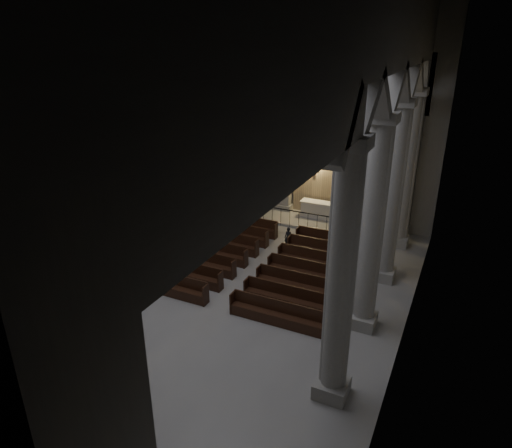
# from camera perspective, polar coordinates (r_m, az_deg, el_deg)

# --- Properties ---
(room) EXTENTS (24.00, 24.10, 12.00)m
(room) POSITION_cam_1_polar(r_m,az_deg,el_deg) (15.91, -5.82, 12.86)
(room) COLOR #9E9B95
(room) RESTS_ON ground
(sanctuary_wall) EXTENTS (14.00, 0.77, 12.00)m
(sanctuary_wall) POSITION_cam_1_polar(r_m,az_deg,el_deg) (26.49, 7.58, 14.45)
(sanctuary_wall) COLOR #A2A097
(sanctuary_wall) RESTS_ON ground
(right_arcade) EXTENTS (1.00, 24.00, 12.00)m
(right_arcade) POSITION_cam_1_polar(r_m,az_deg,el_deg) (15.17, 15.53, 12.57)
(right_arcade) COLOR #A2A097
(right_arcade) RESTS_ON ground
(left_pilasters) EXTENTS (0.60, 13.00, 8.03)m
(left_pilasters) POSITION_cam_1_polar(r_m,az_deg,el_deg) (23.40, -15.36, 6.00)
(left_pilasters) COLOR #A2A097
(left_pilasters) RESTS_ON ground
(sanctuary_step) EXTENTS (8.50, 2.60, 0.15)m
(sanctuary_step) POSITION_cam_1_polar(r_m,az_deg,el_deg) (27.32, 6.27, 0.51)
(sanctuary_step) COLOR #A2A097
(sanctuary_step) RESTS_ON ground
(altar) EXTENTS (1.93, 0.77, 0.98)m
(altar) POSITION_cam_1_polar(r_m,az_deg,el_deg) (27.46, 7.61, 1.84)
(altar) COLOR beige
(altar) RESTS_ON sanctuary_step
(altar_rail) EXTENTS (5.56, 0.09, 1.09)m
(altar_rail) POSITION_cam_1_polar(r_m,az_deg,el_deg) (25.93, 5.36, 0.88)
(altar_rail) COLOR black
(altar_rail) RESTS_ON ground
(candle_stand_left) EXTENTS (0.23, 0.23, 1.37)m
(candle_stand_left) POSITION_cam_1_polar(r_m,az_deg,el_deg) (26.96, -0.92, 1.03)
(candle_stand_left) COLOR olive
(candle_stand_left) RESTS_ON ground
(candle_stand_right) EXTENTS (0.20, 0.20, 1.21)m
(candle_stand_right) POSITION_cam_1_polar(r_m,az_deg,el_deg) (25.14, 12.50, -1.28)
(candle_stand_right) COLOR olive
(candle_stand_right) RESTS_ON ground
(pews) EXTENTS (9.62, 7.73, 0.94)m
(pews) POSITION_cam_1_polar(r_m,az_deg,el_deg) (21.53, 0.24, -4.97)
(pews) COLOR black
(pews) RESTS_ON ground
(worshipper) EXTENTS (0.42, 0.29, 1.12)m
(worshipper) POSITION_cam_1_polar(r_m,az_deg,el_deg) (23.63, 4.06, -1.73)
(worshipper) COLOR black
(worshipper) RESTS_ON ground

